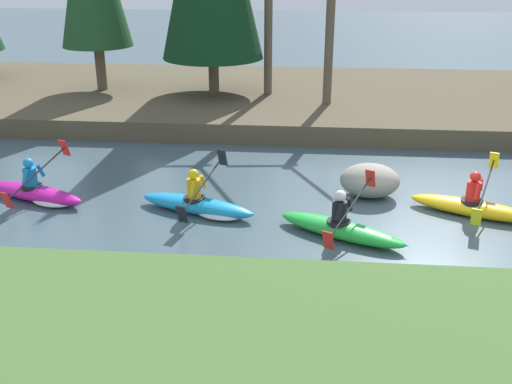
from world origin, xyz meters
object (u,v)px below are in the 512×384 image
at_px(kayaker_lead, 475,206).
at_px(kayaker_trailing, 201,205).
at_px(boulder_midstream, 370,180).
at_px(kayaker_far_back, 38,192).
at_px(kayaker_middle, 342,227).

xyz_separation_m(kayaker_lead, kayaker_trailing, (-5.92, -0.40, -0.02)).
bearing_deg(boulder_midstream, kayaker_lead, -22.70).
distance_m(kayaker_trailing, kayaker_far_back, 3.88).
xyz_separation_m(kayaker_lead, kayaker_middle, (-2.91, -1.32, 0.00)).
xyz_separation_m(kayaker_lead, boulder_midstream, (-2.18, 0.91, 0.17)).
distance_m(kayaker_middle, kayaker_trailing, 3.15).
relative_size(kayaker_lead, kayaker_middle, 1.02).
relative_size(kayaker_far_back, boulder_midstream, 1.99).
bearing_deg(kayaker_lead, kayaker_far_back, -157.14).
bearing_deg(boulder_midstream, kayaker_trailing, -160.61).
relative_size(kayaker_lead, kayaker_far_back, 0.99).
bearing_deg(kayaker_lead, kayaker_middle, -132.96).
height_order(kayaker_trailing, kayaker_far_back, same).
height_order(kayaker_middle, kayaker_far_back, same).
xyz_separation_m(kayaker_middle, kayaker_trailing, (-3.01, 0.92, -0.02)).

